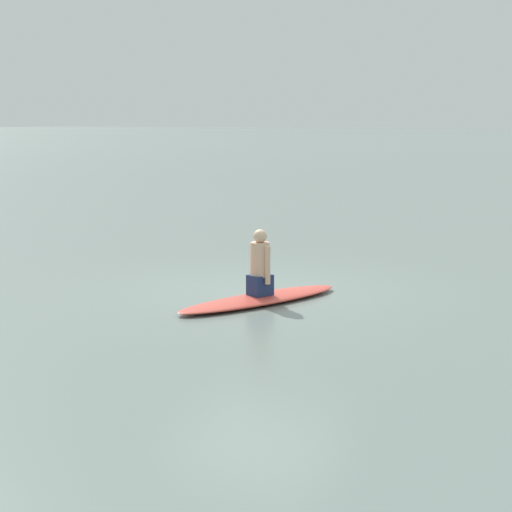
{
  "coord_description": "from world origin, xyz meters",
  "views": [
    {
      "loc": [
        6.14,
        -9.97,
        2.48
      ],
      "look_at": [
        0.21,
        -0.29,
        0.58
      ],
      "focal_mm": 57.22,
      "sensor_mm": 36.0,
      "label": 1
    }
  ],
  "objects": [
    {
      "name": "ground_plane",
      "position": [
        0.0,
        0.0,
        0.0
      ],
      "size": [
        400.0,
        400.0,
        0.0
      ],
      "primitive_type": "plane",
      "color": "slate"
    },
    {
      "name": "person_paddler",
      "position": [
        0.48,
        -0.63,
        0.52
      ],
      "size": [
        0.4,
        0.36,
        0.91
      ],
      "rotation": [
        0.0,
        0.0,
        -1.9
      ],
      "color": "navy",
      "rests_on": "surfboard"
    },
    {
      "name": "surfboard",
      "position": [
        0.48,
        -0.63,
        0.05
      ],
      "size": [
        1.47,
        2.77,
        0.11
      ],
      "primitive_type": "ellipsoid",
      "rotation": [
        0.0,
        0.0,
        -1.9
      ],
      "color": "#D84C3F",
      "rests_on": "ground"
    }
  ]
}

